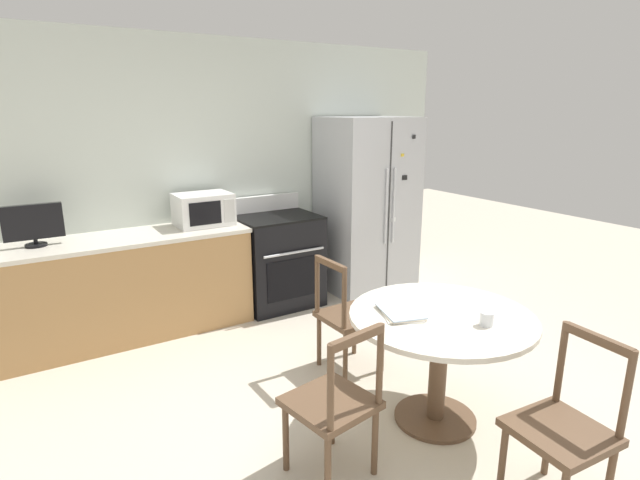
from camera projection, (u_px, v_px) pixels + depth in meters
ground_plane at (390, 432)px, 3.11m from camera, size 14.00×14.00×0.00m
back_wall at (223, 176)px, 4.95m from camera, size 5.20×0.10×2.60m
kitchen_counter at (122, 288)px, 4.31m from camera, size 2.20×0.64×0.90m
refrigerator at (367, 205)px, 5.42m from camera, size 0.93×0.78×1.86m
oven_range at (278, 259)px, 5.04m from camera, size 0.78×0.68×1.08m
microwave at (203, 209)px, 4.59m from camera, size 0.50×0.38×0.29m
countertop_tv at (33, 224)px, 3.87m from camera, size 0.43×0.16×0.33m
dining_table at (440, 337)px, 3.08m from camera, size 1.13×1.13×0.74m
dining_chair_far at (347, 317)px, 3.75m from camera, size 0.43×0.43×0.90m
dining_chair_left at (334, 404)px, 2.64m from camera, size 0.48×0.48×0.90m
dining_chair_near at (564, 429)px, 2.43m from camera, size 0.45×0.45×0.90m
candle_glass at (487, 320)px, 2.87m from camera, size 0.08×0.08×0.08m
mail_stack at (400, 312)px, 3.04m from camera, size 0.33×0.37×0.02m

